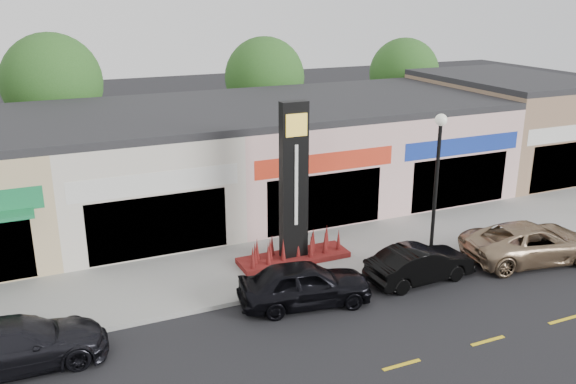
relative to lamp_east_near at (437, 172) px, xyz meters
name	(u,v)px	position (x,y,z in m)	size (l,w,h in m)	color
ground	(260,335)	(-8.00, -2.50, -3.48)	(120.00, 120.00, 0.00)	black
sidewalk	(216,274)	(-8.00, 1.85, -3.40)	(52.00, 4.30, 0.15)	gray
curb	(237,302)	(-8.00, -0.40, -3.40)	(52.00, 0.20, 0.15)	gray
shop_cream	(133,167)	(-9.50, 8.97, -1.08)	(7.00, 10.01, 4.80)	beige
shop_pink_w	(279,152)	(-2.50, 8.97, -1.08)	(7.00, 10.01, 4.80)	#CBA09A
shop_pink_e	(401,138)	(4.50, 8.97, -1.08)	(7.00, 10.01, 4.80)	#CBA09A
shop_tan	(504,123)	(11.50, 8.98, -0.83)	(7.00, 10.01, 5.30)	#81684B
tree_rear_west	(52,83)	(-12.00, 17.00, 1.74)	(5.20, 5.20, 7.83)	#382619
tree_rear_mid	(265,77)	(0.00, 17.00, 1.41)	(4.80, 4.80, 7.29)	#382619
tree_rear_east	(404,73)	(10.00, 17.00, 1.15)	(4.60, 4.60, 6.94)	#382619
lamp_east_near	(437,172)	(0.00, 0.00, 0.00)	(0.44, 0.44, 5.47)	black
pylon_sign	(294,207)	(-5.00, 1.70, -1.20)	(4.20, 1.30, 6.00)	#560E15
car_dark_sedan	(16,345)	(-14.60, -1.34, -2.78)	(4.77, 1.94, 1.38)	black
car_black_sedan	(305,284)	(-5.96, -1.32, -2.74)	(4.33, 1.74, 1.47)	black
car_black_conv	(420,264)	(-1.52, -1.40, -2.82)	(3.96, 1.38, 1.30)	black
car_gold_suv	(532,242)	(3.38, -1.65, -2.75)	(5.25, 2.42, 1.46)	#997F61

